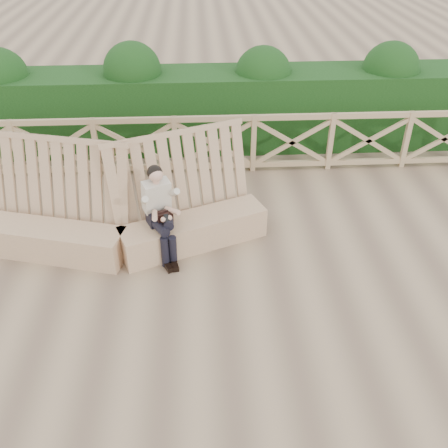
{
  "coord_description": "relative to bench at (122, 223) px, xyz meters",
  "views": [
    {
      "loc": [
        -0.28,
        -4.84,
        4.48
      ],
      "look_at": [
        0.01,
        0.4,
        0.9
      ],
      "focal_mm": 40.0,
      "sensor_mm": 36.0,
      "label": 1
    }
  ],
  "objects": [
    {
      "name": "ground",
      "position": [
        1.43,
        -1.23,
        -0.4
      ],
      "size": [
        60.0,
        60.0,
        0.0
      ],
      "primitive_type": "plane",
      "color": "brown",
      "rests_on": "ground"
    },
    {
      "name": "bench",
      "position": [
        0.0,
        0.0,
        0.0
      ],
      "size": [
        4.27,
        1.51,
        1.6
      ],
      "rotation": [
        0.0,
        0.0,
        0.01
      ],
      "color": "#9F7E5B",
      "rests_on": "ground"
    },
    {
      "name": "woman",
      "position": [
        0.58,
        -0.18,
        0.34
      ],
      "size": [
        0.53,
        0.84,
        1.37
      ],
      "rotation": [
        0.0,
        0.0,
        0.41
      ],
      "color": "black",
      "rests_on": "ground"
    },
    {
      "name": "guardrail",
      "position": [
        1.43,
        2.27,
        0.15
      ],
      "size": [
        10.1,
        0.09,
        1.1
      ],
      "color": "#997D59",
      "rests_on": "ground"
    },
    {
      "name": "hedge",
      "position": [
        1.43,
        3.47,
        0.35
      ],
      "size": [
        12.0,
        1.2,
        1.5
      ],
      "primitive_type": "cube",
      "color": "black",
      "rests_on": "ground"
    }
  ]
}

